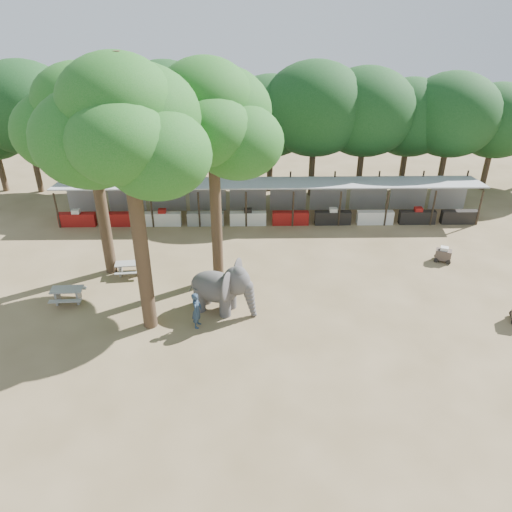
{
  "coord_description": "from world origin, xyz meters",
  "views": [
    {
      "loc": [
        -1.35,
        -17.0,
        14.23
      ],
      "look_at": [
        -1.0,
        5.0,
        2.0
      ],
      "focal_mm": 35.0,
      "sensor_mm": 36.0,
      "label": 1
    }
  ],
  "objects_px": {
    "handler": "(197,310)",
    "picnic_table_far": "(129,267)",
    "elephant": "(222,287)",
    "yard_tree_left": "(86,123)",
    "cart_back": "(443,254)",
    "yard_tree_center": "(124,129)",
    "yard_tree_back": "(209,120)",
    "picnic_table_near": "(68,293)"
  },
  "relations": [
    {
      "from": "picnic_table_far",
      "to": "cart_back",
      "type": "bearing_deg",
      "value": -1.69
    },
    {
      "from": "handler",
      "to": "picnic_table_far",
      "type": "bearing_deg",
      "value": 51.73
    },
    {
      "from": "yard_tree_back",
      "to": "picnic_table_far",
      "type": "height_order",
      "value": "yard_tree_back"
    },
    {
      "from": "yard_tree_left",
      "to": "yard_tree_center",
      "type": "distance_m",
      "value": 5.92
    },
    {
      "from": "yard_tree_left",
      "to": "elephant",
      "type": "relative_size",
      "value": 3.14
    },
    {
      "from": "elephant",
      "to": "yard_tree_center",
      "type": "bearing_deg",
      "value": -144.36
    },
    {
      "from": "elephant",
      "to": "cart_back",
      "type": "relative_size",
      "value": 3.21
    },
    {
      "from": "elephant",
      "to": "picnic_table_near",
      "type": "bearing_deg",
      "value": -166.01
    },
    {
      "from": "picnic_table_far",
      "to": "cart_back",
      "type": "distance_m",
      "value": 17.76
    },
    {
      "from": "yard_tree_left",
      "to": "cart_back",
      "type": "bearing_deg",
      "value": 1.91
    },
    {
      "from": "yard_tree_left",
      "to": "elephant",
      "type": "height_order",
      "value": "yard_tree_left"
    },
    {
      "from": "yard_tree_back",
      "to": "picnic_table_near",
      "type": "xyz_separation_m",
      "value": [
        -7.3,
        -2.21,
        -8.03
      ]
    },
    {
      "from": "yard_tree_center",
      "to": "yard_tree_back",
      "type": "height_order",
      "value": "yard_tree_center"
    },
    {
      "from": "yard_tree_back",
      "to": "elephant",
      "type": "xyz_separation_m",
      "value": [
        0.5,
        -3.02,
        -7.24
      ]
    },
    {
      "from": "yard_tree_center",
      "to": "handler",
      "type": "relative_size",
      "value": 6.67
    },
    {
      "from": "yard_tree_back",
      "to": "cart_back",
      "type": "height_order",
      "value": "yard_tree_back"
    },
    {
      "from": "elephant",
      "to": "picnic_table_near",
      "type": "xyz_separation_m",
      "value": [
        -7.79,
        0.81,
        -0.79
      ]
    },
    {
      "from": "picnic_table_near",
      "to": "handler",
      "type": "bearing_deg",
      "value": -20.69
    },
    {
      "from": "yard_tree_center",
      "to": "handler",
      "type": "bearing_deg",
      "value": -7.5
    },
    {
      "from": "yard_tree_back",
      "to": "handler",
      "type": "relative_size",
      "value": 6.29
    },
    {
      "from": "yard_tree_center",
      "to": "handler",
      "type": "height_order",
      "value": "yard_tree_center"
    },
    {
      "from": "elephant",
      "to": "picnic_table_far",
      "type": "relative_size",
      "value": 2.28
    },
    {
      "from": "yard_tree_center",
      "to": "handler",
      "type": "distance_m",
      "value": 8.64
    },
    {
      "from": "yard_tree_left",
      "to": "yard_tree_back",
      "type": "bearing_deg",
      "value": -9.46
    },
    {
      "from": "yard_tree_center",
      "to": "handler",
      "type": "xyz_separation_m",
      "value": [
        2.36,
        -0.31,
        -8.31
      ]
    },
    {
      "from": "picnic_table_far",
      "to": "yard_tree_back",
      "type": "bearing_deg",
      "value": -10.88
    },
    {
      "from": "handler",
      "to": "picnic_table_near",
      "type": "height_order",
      "value": "handler"
    },
    {
      "from": "yard_tree_left",
      "to": "picnic_table_near",
      "type": "distance_m",
      "value": 8.43
    },
    {
      "from": "handler",
      "to": "cart_back",
      "type": "height_order",
      "value": "handler"
    },
    {
      "from": "handler",
      "to": "cart_back",
      "type": "distance_m",
      "value": 14.82
    },
    {
      "from": "handler",
      "to": "picnic_table_far",
      "type": "distance_m",
      "value": 6.34
    },
    {
      "from": "handler",
      "to": "yard_tree_center",
      "type": "bearing_deg",
      "value": 93.13
    },
    {
      "from": "elephant",
      "to": "picnic_table_far",
      "type": "bearing_deg",
      "value": 166.68
    },
    {
      "from": "handler",
      "to": "picnic_table_far",
      "type": "height_order",
      "value": "handler"
    },
    {
      "from": "elephant",
      "to": "handler",
      "type": "relative_size",
      "value": 1.94
    },
    {
      "from": "yard_tree_left",
      "to": "cart_back",
      "type": "distance_m",
      "value": 20.46
    },
    {
      "from": "yard_tree_left",
      "to": "elephant",
      "type": "distance_m",
      "value": 10.29
    },
    {
      "from": "yard_tree_back",
      "to": "picnic_table_near",
      "type": "distance_m",
      "value": 11.07
    },
    {
      "from": "picnic_table_near",
      "to": "cart_back",
      "type": "distance_m",
      "value": 20.58
    },
    {
      "from": "cart_back",
      "to": "yard_tree_back",
      "type": "bearing_deg",
      "value": -151.65
    },
    {
      "from": "yard_tree_left",
      "to": "yard_tree_back",
      "type": "distance_m",
      "value": 6.09
    },
    {
      "from": "yard_tree_center",
      "to": "yard_tree_back",
      "type": "relative_size",
      "value": 1.06
    }
  ]
}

